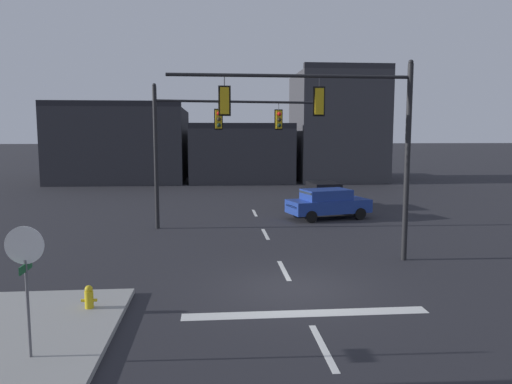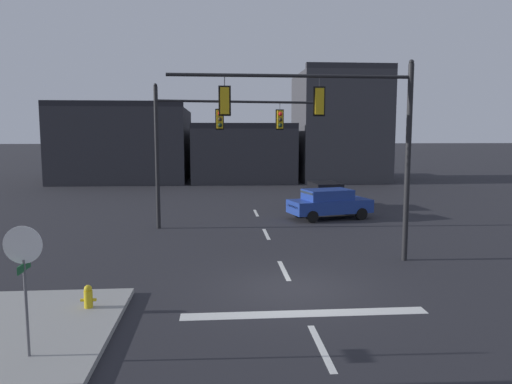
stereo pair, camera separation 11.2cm
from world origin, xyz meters
The scene contains 10 objects.
ground_plane centered at (0.00, 0.00, 0.00)m, with size 400.00×400.00×0.00m, color #232328.
stop_bar_paint centered at (0.00, -2.00, 0.00)m, with size 6.40×0.50×0.01m, color silver.
lane_centreline centered at (0.00, 2.00, 0.00)m, with size 0.16×26.40×0.01m.
signal_mast_near_side centered at (2.11, 2.98, 4.90)m, with size 8.60×0.41×7.19m.
signal_mast_far_side centered at (-2.81, 10.11, 4.62)m, with size 7.96×1.24×6.97m.
stop_sign centered at (-6.06, -4.25, 2.14)m, with size 0.76×0.64×2.83m.
car_lot_nearside centered at (4.39, 15.33, 0.86)m, with size 2.21×4.57×1.61m.
car_lot_middle centered at (3.80, 11.80, 0.86)m, with size 4.71×2.84×1.61m.
fire_hydrant centered at (-5.57, -1.52, 0.33)m, with size 0.40×0.30×0.75m.
building_row centered at (-2.04, 35.01, 3.77)m, with size 31.24×12.90×10.82m.
Camera 1 is at (-2.33, -14.00, 4.64)m, focal length 34.31 mm.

